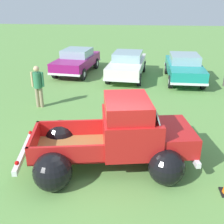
{
  "coord_description": "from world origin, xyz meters",
  "views": [
    {
      "loc": [
        0.79,
        -6.38,
        4.33
      ],
      "look_at": [
        0.0,
        1.54,
        0.91
      ],
      "focal_mm": 43.33,
      "sensor_mm": 36.0,
      "label": 1
    }
  ],
  "objects": [
    {
      "name": "vintage_pickup_truck",
      "position": [
        0.38,
        0.07,
        0.76
      ],
      "size": [
        4.87,
        3.36,
        1.96
      ],
      "rotation": [
        0.0,
        0.0,
        0.17
      ],
      "color": "black",
      "rests_on": "ground"
    },
    {
      "name": "spectator_0",
      "position": [
        -3.3,
        3.92,
        1.01
      ],
      "size": [
        0.53,
        0.35,
        1.76
      ],
      "rotation": [
        0.0,
        0.0,
        4.75
      ],
      "color": "gray",
      "rests_on": "ground"
    },
    {
      "name": "show_car_0",
      "position": [
        -2.95,
        9.55,
        0.78
      ],
      "size": [
        2.35,
        4.44,
        1.43
      ],
      "rotation": [
        0.0,
        0.0,
        -1.69
      ],
      "color": "black",
      "rests_on": "ground"
    },
    {
      "name": "show_car_1",
      "position": [
        0.15,
        8.89,
        0.78
      ],
      "size": [
        2.24,
        4.69,
        1.43
      ],
      "rotation": [
        0.0,
        0.0,
        -1.66
      ],
      "color": "black",
      "rests_on": "ground"
    },
    {
      "name": "ground_plane",
      "position": [
        0.0,
        0.0,
        0.0
      ],
      "size": [
        80.0,
        80.0,
        0.0
      ],
      "primitive_type": "plane",
      "color": "#609347"
    },
    {
      "name": "show_car_2",
      "position": [
        3.28,
        8.54,
        0.78
      ],
      "size": [
        1.88,
        4.37,
        1.43
      ],
      "rotation": [
        0.0,
        0.0,
        -1.59
      ],
      "color": "black",
      "rests_on": "ground"
    }
  ]
}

